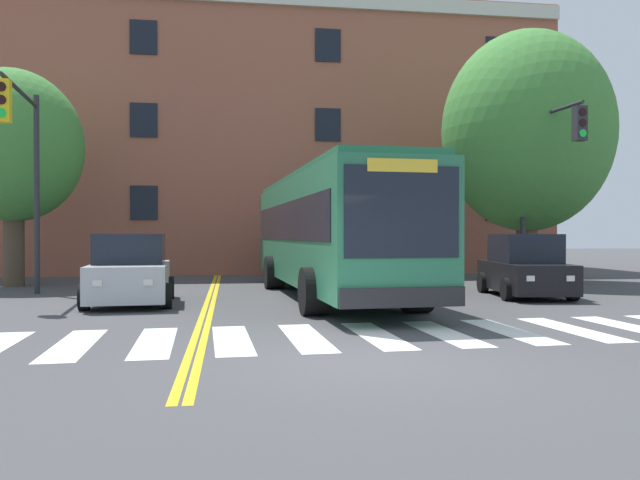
# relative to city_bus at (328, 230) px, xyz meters

# --- Properties ---
(ground_plane) EXTENTS (120.00, 120.00, 0.00)m
(ground_plane) POSITION_rel_city_bus_xyz_m (-0.81, -8.73, -1.85)
(ground_plane) COLOR #424244
(crosswalk) EXTENTS (14.25, 3.54, 0.01)m
(crosswalk) POSITION_rel_city_bus_xyz_m (-0.83, -6.63, -1.84)
(crosswalk) COLOR white
(crosswalk) RESTS_ON ground
(lane_line_yellow_inner) EXTENTS (0.12, 36.00, 0.01)m
(lane_line_yellow_inner) POSITION_rel_city_bus_xyz_m (-3.29, 7.37, -1.84)
(lane_line_yellow_inner) COLOR gold
(lane_line_yellow_inner) RESTS_ON ground
(lane_line_yellow_outer) EXTENTS (0.12, 36.00, 0.01)m
(lane_line_yellow_outer) POSITION_rel_city_bus_xyz_m (-3.13, 7.37, -1.84)
(lane_line_yellow_outer) COLOR gold
(lane_line_yellow_outer) RESTS_ON ground
(city_bus) EXTENTS (3.31, 12.61, 3.36)m
(city_bus) POSITION_rel_city_bus_xyz_m (0.00, 0.00, 0.00)
(city_bus) COLOR #28704C
(city_bus) RESTS_ON ground
(car_silver_near_lane) EXTENTS (2.23, 3.79, 1.75)m
(car_silver_near_lane) POSITION_rel_city_bus_xyz_m (-5.15, -1.09, -1.04)
(car_silver_near_lane) COLOR #B7BABF
(car_silver_near_lane) RESTS_ON ground
(car_black_far_lane) EXTENTS (2.29, 3.90, 1.74)m
(car_black_far_lane) POSITION_rel_city_bus_xyz_m (5.44, -0.69, -1.05)
(car_black_far_lane) COLOR black
(car_black_far_lane) RESTS_ON ground
(car_navy_behind_bus) EXTENTS (2.30, 5.22, 2.16)m
(car_navy_behind_bus) POSITION_rel_city_bus_xyz_m (0.38, 10.33, -0.81)
(car_navy_behind_bus) COLOR navy
(car_navy_behind_bus) RESTS_ON ground
(traffic_light_near_corner) EXTENTS (0.50, 3.27, 5.89)m
(traffic_light_near_corner) POSITION_rel_city_bus_xyz_m (7.11, 1.38, 2.12)
(traffic_light_near_corner) COLOR #28282D
(traffic_light_near_corner) RESTS_ON ground
(traffic_light_far_corner) EXTENTS (0.59, 3.93, 5.77)m
(traffic_light_far_corner) POSITION_rel_city_bus_xyz_m (-8.12, 0.48, 2.10)
(traffic_light_far_corner) COLOR #28282D
(traffic_light_far_corner) RESTS_ON ground
(street_tree_curbside_large) EXTENTS (6.09, 5.74, 8.92)m
(street_tree_curbside_large) POSITION_rel_city_bus_xyz_m (7.73, 3.77, 3.51)
(street_tree_curbside_large) COLOR brown
(street_tree_curbside_large) RESTS_ON ground
(street_tree_curbside_small) EXTENTS (6.18, 6.22, 7.20)m
(street_tree_curbside_small) POSITION_rel_city_bus_xyz_m (-9.79, 4.81, 2.79)
(street_tree_curbside_small) COLOR #4C3D2D
(street_tree_curbside_small) RESTS_ON ground
(building_facade) EXTENTS (28.69, 7.94, 12.10)m
(building_facade) POSITION_rel_city_bus_xyz_m (-2.38, 13.22, 4.21)
(building_facade) COLOR #9E5642
(building_facade) RESTS_ON ground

